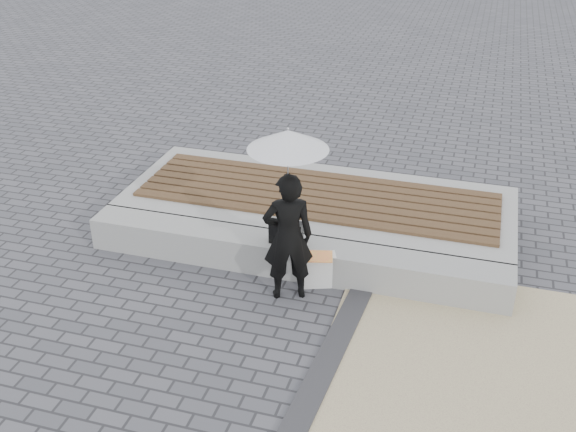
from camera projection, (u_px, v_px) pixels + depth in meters
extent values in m
plane|color=#4E4D52|center=(246.00, 356.00, 6.74)|extent=(80.00, 80.00, 0.00)
cube|color=#313134|center=(306.00, 405.00, 6.12)|extent=(0.61, 5.20, 0.04)
cube|color=gray|center=(292.00, 256.00, 7.99)|extent=(5.00, 0.45, 0.40)
cube|color=#969691|center=(317.00, 210.00, 9.00)|extent=(5.00, 2.00, 0.40)
imported|color=black|center=(288.00, 237.00, 7.29)|extent=(0.64, 0.54, 1.49)
cylinder|color=#ACACB1|center=(288.00, 187.00, 7.01)|extent=(0.01, 0.01, 0.83)
cone|color=silver|center=(288.00, 140.00, 6.76)|extent=(0.83, 0.83, 0.20)
sphere|color=#ACACB1|center=(288.00, 129.00, 6.71)|extent=(0.03, 0.03, 0.03)
cube|color=black|center=(286.00, 232.00, 7.80)|extent=(0.38, 0.14, 0.27)
cube|color=white|center=(318.00, 270.00, 7.72)|extent=(0.42, 0.29, 0.41)
cube|color=#EF4340|center=(317.00, 256.00, 7.58)|extent=(0.39, 0.32, 0.01)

